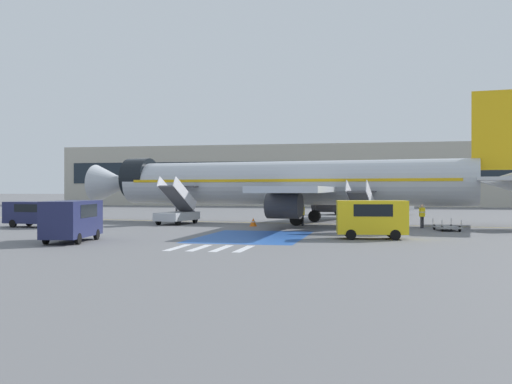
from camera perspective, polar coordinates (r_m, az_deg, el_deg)
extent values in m
plane|color=slate|center=(54.37, 2.04, -2.98)|extent=(600.00, 600.00, 0.00)
cube|color=gold|center=(54.17, 3.15, -2.99)|extent=(75.67, 10.93, 0.01)
cube|color=#2856A8|center=(38.95, -0.28, -4.27)|extent=(6.74, 10.99, 0.01)
cube|color=silver|center=(32.03, -7.47, -5.26)|extent=(0.44, 3.60, 0.01)
cube|color=silver|center=(31.66, -5.41, -5.32)|extent=(0.44, 3.60, 0.01)
cube|color=silver|center=(31.32, -3.30, -5.38)|extent=(0.44, 3.60, 0.01)
cube|color=silver|center=(31.03, -1.16, -5.43)|extent=(0.44, 3.60, 0.01)
cylinder|color=#B7BCC4|center=(54.09, 3.15, 0.87)|extent=(32.63, 8.44, 3.93)
cone|color=#B7BCC4|center=(61.91, -13.35, 0.79)|extent=(4.82, 4.42, 3.85)
cylinder|color=black|center=(60.36, -11.01, 1.27)|extent=(2.89, 4.26, 3.97)
cube|color=#EAB214|center=(54.09, 3.15, 1.08)|extent=(30.08, 8.15, 0.24)
cube|color=#B7BCC4|center=(44.99, 4.00, 0.24)|extent=(4.73, 16.27, 0.44)
cylinder|color=#38383D|center=(46.73, 2.68, -1.31)|extent=(2.91, 2.39, 2.04)
cube|color=#B7BCC4|center=(61.57, 8.33, 0.25)|extent=(9.03, 16.93, 0.44)
cylinder|color=#38383D|center=(60.57, 6.69, -0.95)|extent=(2.91, 2.39, 2.04)
cube|color=#EAB214|center=(52.09, 22.87, 5.48)|extent=(5.49, 1.13, 6.40)
cube|color=#B7BCC4|center=(48.13, 22.39, 1.16)|extent=(4.38, 6.72, 0.24)
cube|color=#B7BCC4|center=(55.58, 22.05, 1.04)|extent=(4.38, 6.72, 0.24)
cylinder|color=#38383D|center=(58.38, -7.57, -0.95)|extent=(0.20, 0.20, 2.84)
cylinder|color=black|center=(58.42, -7.57, -2.35)|extent=(0.87, 0.40, 0.84)
cylinder|color=#38383D|center=(50.71, 3.90, -1.17)|extent=(0.24, 0.24, 2.52)
cylinder|color=black|center=(50.76, 3.90, -2.60)|extent=(1.17, 0.75, 1.10)
cylinder|color=#38383D|center=(56.62, 5.60, -1.02)|extent=(0.24, 0.24, 2.52)
cylinder|color=black|center=(56.66, 5.60, -2.30)|extent=(1.17, 0.75, 1.10)
cube|color=#ADB2BA|center=(53.25, -7.51, -2.30)|extent=(2.85, 5.06, 0.70)
cylinder|color=black|center=(55.18, -7.57, -2.57)|extent=(0.32, 0.72, 0.70)
cylinder|color=black|center=(54.35, -5.82, -2.62)|extent=(0.32, 0.72, 0.70)
cylinder|color=black|center=(52.23, -9.27, -2.74)|extent=(0.32, 0.72, 0.70)
cylinder|color=black|center=(51.34, -7.45, -2.79)|extent=(0.32, 0.72, 0.70)
cube|color=#4C4C51|center=(53.20, -7.52, -0.70)|extent=(2.00, 4.32, 2.42)
cube|color=#4C4C51|center=(55.23, -6.43, 0.52)|extent=(1.79, 1.32, 0.12)
cube|color=silver|center=(53.55, -8.25, -0.18)|extent=(0.70, 4.51, 3.11)
cube|color=silver|center=(52.85, -6.77, -0.19)|extent=(0.70, 4.51, 3.11)
cube|color=#ADB2BA|center=(48.01, 9.94, -2.58)|extent=(2.85, 5.06, 0.70)
cylinder|color=black|center=(49.85, 9.21, -2.88)|extent=(0.32, 0.72, 0.70)
cylinder|color=black|center=(49.54, 11.34, -2.90)|extent=(0.32, 0.72, 0.70)
cylinder|color=black|center=(46.56, 8.45, -3.10)|extent=(0.32, 0.72, 0.70)
cylinder|color=black|center=(46.22, 10.73, -3.13)|extent=(0.32, 0.72, 0.70)
cube|color=#4C4C51|center=(47.97, 9.94, -1.07)|extent=(2.00, 4.31, 1.99)
cube|color=#4C4C51|center=(50.20, 10.39, 0.05)|extent=(1.79, 1.32, 0.12)
cube|color=silver|center=(48.10, 9.04, -0.50)|extent=(0.69, 4.44, 2.71)
cube|color=silver|center=(47.83, 10.85, -0.50)|extent=(0.69, 4.44, 2.71)
cube|color=#38383D|center=(73.82, 10.26, -1.52)|extent=(9.81, 3.44, 0.60)
cube|color=silver|center=(74.30, 13.88, -1.13)|extent=(2.36, 2.58, 1.60)
cube|color=black|center=(74.44, 14.69, -0.88)|extent=(0.24, 1.99, 0.70)
cylinder|color=#B7BCC4|center=(73.76, 9.93, -0.32)|extent=(6.84, 3.15, 2.50)
cylinder|color=gold|center=(73.76, 9.93, -0.32)|extent=(0.60, 2.58, 2.55)
cylinder|color=black|center=(75.44, 13.43, -1.72)|extent=(0.98, 0.37, 0.96)
cylinder|color=black|center=(73.09, 13.67, -1.78)|extent=(0.98, 0.37, 0.96)
cylinder|color=black|center=(74.98, 9.79, -1.72)|extent=(0.98, 0.37, 0.96)
cylinder|color=black|center=(72.61, 9.91, -1.79)|extent=(0.98, 0.37, 0.96)
cylinder|color=black|center=(74.85, 7.75, -1.73)|extent=(0.98, 0.37, 0.96)
cylinder|color=black|center=(72.48, 7.80, -1.79)|extent=(0.98, 0.37, 0.96)
cube|color=#1E234C|center=(36.61, -17.09, -2.44)|extent=(2.72, 5.36, 2.09)
cube|color=black|center=(36.60, -17.09, -1.72)|extent=(2.41, 3.08, 0.75)
cylinder|color=black|center=(38.48, -17.54, -3.87)|extent=(0.29, 0.66, 0.64)
cylinder|color=black|center=(37.87, -14.94, -3.93)|extent=(0.29, 0.66, 0.64)
cylinder|color=black|center=(35.54, -19.37, -4.21)|extent=(0.29, 0.66, 0.64)
cylinder|color=black|center=(34.88, -16.59, -4.29)|extent=(0.29, 0.66, 0.64)
cube|color=#1E234C|center=(51.64, -20.02, -1.85)|extent=(5.69, 2.75, 1.74)
cube|color=black|center=(51.62, -20.02, -1.43)|extent=(3.25, 2.47, 0.63)
cylinder|color=black|center=(51.39, -17.88, -2.83)|extent=(0.66, 0.28, 0.64)
cylinder|color=black|center=(49.87, -19.20, -2.93)|extent=(0.66, 0.28, 0.64)
cylinder|color=black|center=(53.49, -20.79, -2.71)|extent=(0.66, 0.28, 0.64)
cylinder|color=black|center=(52.04, -22.14, -2.80)|extent=(0.66, 0.28, 0.64)
cube|color=yellow|center=(37.82, 10.95, -2.37)|extent=(4.47, 2.38, 2.06)
cube|color=black|center=(37.81, 10.95, -1.68)|extent=(2.56, 2.19, 0.74)
cylinder|color=black|center=(36.91, 9.03, -4.03)|extent=(0.66, 0.27, 0.64)
cylinder|color=black|center=(38.65, 8.86, -3.84)|extent=(0.66, 0.27, 0.64)
cylinder|color=black|center=(37.18, 13.13, -4.01)|extent=(0.66, 0.27, 0.64)
cylinder|color=black|center=(38.90, 12.77, -3.82)|extent=(0.66, 0.27, 0.64)
cube|color=gray|center=(46.76, 17.70, -3.21)|extent=(1.95, 2.83, 0.12)
cylinder|color=black|center=(47.58, 16.61, -3.22)|extent=(0.17, 0.41, 0.40)
cylinder|color=black|center=(47.94, 18.08, -3.20)|extent=(0.17, 0.41, 0.40)
cylinder|color=black|center=(45.59, 17.30, -3.37)|extent=(0.17, 0.41, 0.40)
cylinder|color=black|center=(45.95, 18.83, -3.35)|extent=(0.17, 0.41, 0.40)
cylinder|color=gray|center=(47.70, 16.50, -2.74)|extent=(0.05, 0.05, 0.55)
cylinder|color=gray|center=(48.08, 18.09, -2.71)|extent=(0.05, 0.05, 0.55)
cylinder|color=gray|center=(45.40, 17.29, -2.89)|extent=(0.05, 0.05, 0.55)
cylinder|color=gray|center=(45.80, 18.96, -2.86)|extent=(0.05, 0.05, 0.55)
cylinder|color=#2D2D33|center=(50.60, 4.44, -2.72)|extent=(0.14, 0.14, 0.89)
cylinder|color=#2D2D33|center=(50.76, 4.50, -2.71)|extent=(0.14, 0.14, 0.89)
cube|color=yellow|center=(50.65, 4.47, -1.82)|extent=(0.30, 0.46, 0.71)
cube|color=silver|center=(50.65, 4.47, -1.82)|extent=(0.31, 0.47, 0.06)
sphere|color=brown|center=(50.63, 4.47, -1.28)|extent=(0.24, 0.24, 0.24)
cylinder|color=#2D2D33|center=(49.12, 15.45, -2.81)|extent=(0.14, 0.14, 0.91)
cylinder|color=#2D2D33|center=(49.22, 15.62, -2.80)|extent=(0.14, 0.14, 0.91)
cube|color=yellow|center=(49.13, 15.54, -1.86)|extent=(0.47, 0.40, 0.72)
cube|color=silver|center=(49.13, 15.54, -1.86)|extent=(0.49, 0.42, 0.06)
sphere|color=tan|center=(49.12, 15.54, -1.29)|extent=(0.25, 0.25, 0.25)
cone|color=orange|center=(49.75, -0.26, -2.89)|extent=(0.63, 0.63, 0.70)
cylinder|color=white|center=(49.75, -0.26, -2.85)|extent=(0.34, 0.34, 0.08)
cube|color=#B2AD9E|center=(112.36, 7.42, 1.55)|extent=(103.23, 12.00, 11.19)
cube|color=#19232D|center=(106.35, 7.17, 1.92)|extent=(99.10, 0.10, 3.92)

